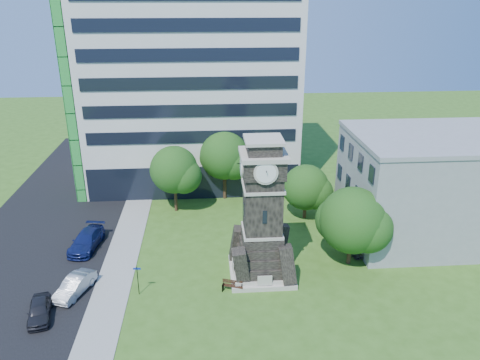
{
  "coord_description": "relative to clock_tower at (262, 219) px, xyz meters",
  "views": [
    {
      "loc": [
        -1.43,
        -32.46,
        22.61
      ],
      "look_at": [
        1.43,
        5.69,
        7.33
      ],
      "focal_mm": 35.0,
      "sensor_mm": 36.0,
      "label": 1
    }
  ],
  "objects": [
    {
      "name": "ground",
      "position": [
        -3.0,
        -2.0,
        -5.28
      ],
      "size": [
        160.0,
        160.0,
        0.0
      ],
      "primitive_type": "plane",
      "color": "#365E1A",
      "rests_on": "ground"
    },
    {
      "name": "sidewalk",
      "position": [
        -12.5,
        3.0,
        -5.25
      ],
      "size": [
        3.0,
        70.0,
        0.06
      ],
      "primitive_type": "cube",
      "color": "gray",
      "rests_on": "ground"
    },
    {
      "name": "park_bench",
      "position": [
        -2.62,
        -2.23,
        -4.82
      ],
      "size": [
        1.7,
        0.45,
        0.88
      ],
      "rotation": [
        0.0,
        0.0,
        -0.33
      ],
      "color": "black",
      "rests_on": "ground"
    },
    {
      "name": "car_street_north",
      "position": [
        -16.07,
        5.64,
        -4.49
      ],
      "size": [
        3.0,
        5.7,
        1.58
      ],
      "primitive_type": "imported",
      "rotation": [
        0.0,
        0.0,
        -0.15
      ],
      "color": "#121B50",
      "rests_on": "ground"
    },
    {
      "name": "car_street_south",
      "position": [
        -17.21,
        -4.66,
        -4.61
      ],
      "size": [
        2.38,
        4.16,
        1.33
      ],
      "primitive_type": "imported",
      "rotation": [
        0.0,
        0.0,
        0.22
      ],
      "color": "black",
      "rests_on": "ground"
    },
    {
      "name": "street_sign",
      "position": [
        -10.2,
        -2.24,
        -3.69
      ],
      "size": [
        0.61,
        0.06,
        2.54
      ],
      "rotation": [
        0.0,
        0.0,
        -0.09
      ],
      "color": "black",
      "rests_on": "ground"
    },
    {
      "name": "street",
      "position": [
        -21.0,
        3.0,
        -5.27
      ],
      "size": [
        14.0,
        80.0,
        0.02
      ],
      "primitive_type": "cube",
      "color": "black",
      "rests_on": "ground"
    },
    {
      "name": "clock_tower",
      "position": [
        0.0,
        0.0,
        0.0
      ],
      "size": [
        5.4,
        5.4,
        12.22
      ],
      "color": "beige",
      "rests_on": "ground"
    },
    {
      "name": "office_low",
      "position": [
        16.97,
        6.0,
        -0.07
      ],
      "size": [
        15.2,
        12.2,
        10.4
      ],
      "color": "#929497",
      "rests_on": "ground"
    },
    {
      "name": "tree_nw",
      "position": [
        -7.94,
        13.34,
        -0.59
      ],
      "size": [
        5.71,
        5.19,
        7.49
      ],
      "rotation": [
        0.0,
        0.0,
        -0.42
      ],
      "color": "#332114",
      "rests_on": "ground"
    },
    {
      "name": "car_street_mid",
      "position": [
        -15.35,
        -1.71,
        -4.58
      ],
      "size": [
        2.87,
        4.53,
        1.41
      ],
      "primitive_type": "imported",
      "rotation": [
        0.0,
        0.0,
        -0.35
      ],
      "color": "#9EA0A5",
      "rests_on": "ground"
    },
    {
      "name": "tree_east",
      "position": [
        8.13,
        1.12,
        -1.15
      ],
      "size": [
        6.45,
        5.86,
        7.23
      ],
      "rotation": [
        0.0,
        0.0,
        -0.39
      ],
      "color": "#332114",
      "rests_on": "ground"
    },
    {
      "name": "car_east_lot",
      "position": [
        11.01,
        1.84,
        -4.6
      ],
      "size": [
        5.39,
        3.99,
        1.36
      ],
      "primitive_type": "imported",
      "rotation": [
        0.0,
        0.0,
        1.17
      ],
      "color": "#525257",
      "rests_on": "ground"
    },
    {
      "name": "tree_ne",
      "position": [
        6.02,
        10.52,
        -1.87
      ],
      "size": [
        5.36,
        4.87,
        5.99
      ],
      "rotation": [
        0.0,
        0.0,
        -0.35
      ],
      "color": "#332114",
      "rests_on": "ground"
    },
    {
      "name": "office_tall",
      "position": [
        -6.2,
        23.84,
        8.94
      ],
      "size": [
        26.2,
        15.11,
        28.6
      ],
      "color": "silver",
      "rests_on": "ground"
    },
    {
      "name": "tree_nc",
      "position": [
        -2.35,
        16.37,
        -0.13
      ],
      "size": [
        6.16,
        5.6,
        8.17
      ],
      "rotation": [
        0.0,
        0.0,
        0.33
      ],
      "color": "#332114",
      "rests_on": "ground"
    }
  ]
}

